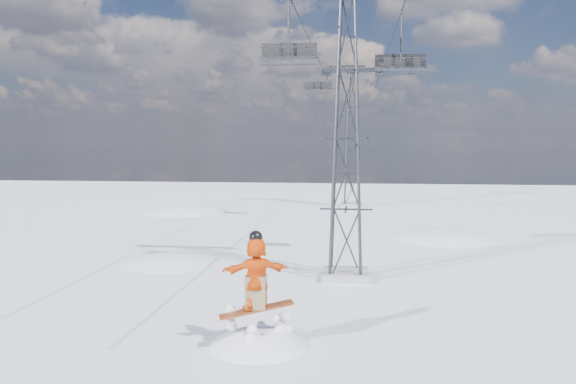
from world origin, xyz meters
TOP-DOWN VIEW (x-y plane):
  - ground at (0.00, 0.00)m, footprint 120.00×120.00m
  - snow_terrain at (-4.77, 21.24)m, footprint 39.00×37.00m
  - lift_tower_near at (0.80, 8.00)m, footprint 5.20×1.80m
  - lift_tower_far at (0.80, 33.00)m, footprint 5.20×1.80m
  - haul_cables at (0.80, 19.50)m, footprint 4.46×51.00m
  - lift_chair_near at (-1.40, 7.55)m, footprint 2.12×0.61m
  - lift_chair_mid at (3.00, 10.64)m, footprint 2.16×0.62m
  - lift_chair_far at (-1.40, 23.31)m, footprint 1.86×0.53m

SIDE VIEW (x-z plane):
  - snow_terrain at x=-4.77m, z-range -20.59..1.41m
  - ground at x=0.00m, z-range 0.00..0.00m
  - lift_tower_near at x=0.80m, z-range -0.24..11.18m
  - lift_tower_far at x=0.80m, z-range -0.24..11.18m
  - lift_chair_mid at x=3.00m, z-range 7.37..10.05m
  - lift_chair_near at x=-1.40m, z-range 7.43..10.06m
  - lift_chair_far at x=-1.40m, z-range 7.85..10.16m
  - haul_cables at x=0.80m, z-range 10.82..10.88m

